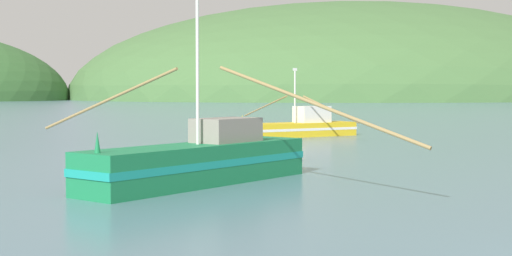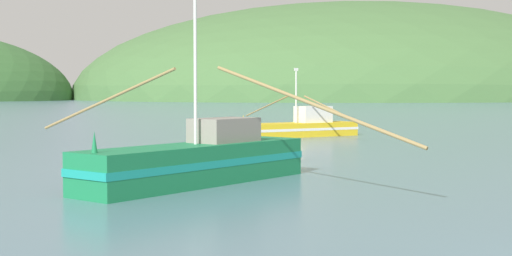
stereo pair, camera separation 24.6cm
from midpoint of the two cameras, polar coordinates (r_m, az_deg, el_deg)
hill_far_center at (r=284.31m, az=8.02°, el=2.27°), size 218.46×174.77×71.38m
fishing_boat_yellow at (r=54.93m, az=3.11°, el=0.08°), size 10.17×14.76×5.10m
fishing_boat_green at (r=27.42m, az=-4.54°, el=-2.53°), size 10.60×15.22×7.13m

